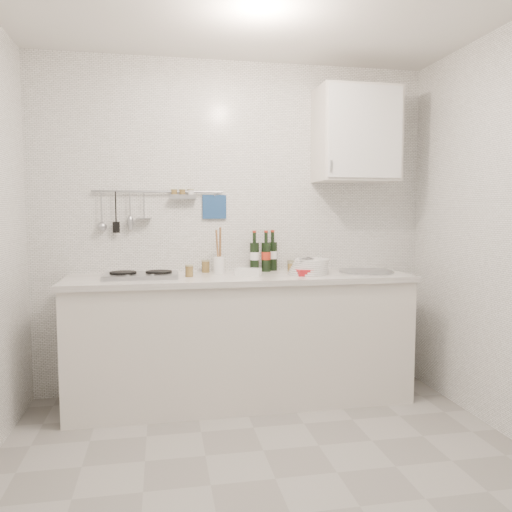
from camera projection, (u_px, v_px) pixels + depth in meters
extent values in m
plane|color=slate|center=(275.00, 479.00, 2.57)|extent=(3.00, 3.00, 0.00)
cube|color=silver|center=(235.00, 228.00, 3.83)|extent=(3.00, 0.02, 2.50)
cube|color=silver|center=(242.00, 341.00, 3.61)|extent=(2.40, 0.60, 0.88)
cube|color=silver|center=(241.00, 278.00, 3.57)|extent=(2.44, 0.64, 0.04)
cube|color=black|center=(241.00, 392.00, 3.66)|extent=(2.34, 0.52, 0.10)
cube|color=#93969B|center=(141.00, 275.00, 3.43)|extent=(0.50, 0.32, 0.03)
cylinder|color=black|center=(123.00, 273.00, 3.41)|extent=(0.18, 0.18, 0.01)
cylinder|color=black|center=(159.00, 272.00, 3.45)|extent=(0.18, 0.18, 0.01)
cylinder|color=#93969B|center=(366.00, 272.00, 3.74)|extent=(0.40, 0.40, 0.02)
cylinder|color=#93969B|center=(366.00, 279.00, 3.74)|extent=(0.34, 0.34, 0.10)
cylinder|color=#93969B|center=(158.00, 192.00, 3.67)|extent=(0.95, 0.02, 0.02)
cube|color=navy|center=(214.00, 207.00, 3.77)|extent=(0.18, 0.02, 0.18)
cube|color=silver|center=(356.00, 135.00, 3.76)|extent=(0.60, 0.35, 0.70)
cube|color=white|center=(366.00, 131.00, 3.59)|extent=(0.56, 0.01, 0.66)
cylinder|color=#93969B|center=(331.00, 166.00, 3.55)|extent=(0.01, 0.01, 0.08)
cylinder|color=#5570C0|center=(132.00, 277.00, 3.41)|extent=(0.26, 0.26, 0.01)
cylinder|color=#5570C0|center=(132.00, 275.00, 3.41)|extent=(0.26, 0.26, 0.01)
cylinder|color=white|center=(308.00, 273.00, 3.64)|extent=(0.29, 0.29, 0.01)
cylinder|color=white|center=(308.00, 271.00, 3.64)|extent=(0.29, 0.29, 0.01)
cylinder|color=white|center=(309.00, 269.00, 3.65)|extent=(0.28, 0.28, 0.01)
cylinder|color=white|center=(310.00, 267.00, 3.65)|extent=(0.27, 0.27, 0.01)
cylinder|color=white|center=(310.00, 265.00, 3.65)|extent=(0.27, 0.27, 0.01)
cylinder|color=white|center=(311.00, 263.00, 3.66)|extent=(0.26, 0.26, 0.01)
cylinder|color=white|center=(312.00, 261.00, 3.66)|extent=(0.26, 0.26, 0.01)
cylinder|color=white|center=(312.00, 260.00, 3.67)|extent=(0.25, 0.25, 0.01)
cube|color=white|center=(248.00, 272.00, 3.55)|extent=(0.20, 0.15, 0.05)
cube|color=red|center=(304.00, 272.00, 3.55)|extent=(0.12, 0.12, 0.04)
cylinder|color=white|center=(219.00, 265.00, 3.67)|extent=(0.08, 0.08, 0.12)
cylinder|color=brown|center=(220.00, 244.00, 3.66)|extent=(0.02, 0.06, 0.25)
cylinder|color=brown|center=(217.00, 245.00, 3.67)|extent=(0.03, 0.05, 0.23)
cylinder|color=brown|center=(206.00, 267.00, 3.73)|extent=(0.06, 0.06, 0.08)
cylinder|color=tan|center=(206.00, 261.00, 3.73)|extent=(0.06, 0.06, 0.01)
cylinder|color=brown|center=(291.00, 266.00, 3.88)|extent=(0.06, 0.06, 0.07)
cylinder|color=tan|center=(291.00, 261.00, 3.87)|extent=(0.06, 0.06, 0.01)
cylinder|color=brown|center=(292.00, 268.00, 3.70)|extent=(0.06, 0.06, 0.07)
cylinder|color=tan|center=(292.00, 263.00, 3.69)|extent=(0.06, 0.06, 0.01)
cylinder|color=brown|center=(189.00, 271.00, 3.48)|extent=(0.05, 0.05, 0.07)
cylinder|color=tan|center=(189.00, 265.00, 3.48)|extent=(0.06, 0.06, 0.01)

